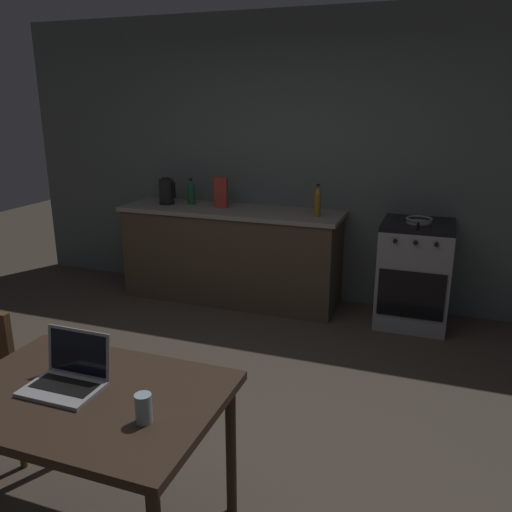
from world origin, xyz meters
The scene contains 12 objects.
ground_plane centered at (0.00, 0.00, 0.00)m, with size 12.00×12.00×0.00m, color #473D33.
back_wall centered at (0.30, 2.53, 1.36)m, with size 6.40×0.10×2.71m, color #57605F.
kitchen_counter centered at (-0.49, 2.18, 0.46)m, with size 2.16×0.64×0.92m.
stove_oven centered at (1.24, 2.17, 0.46)m, with size 0.60×0.62×0.92m.
dining_table centered at (0.09, -0.81, 0.66)m, with size 1.14×0.80×0.74m.
laptop centered at (-0.02, -0.79, 0.79)m, with size 0.32×0.25×0.23m.
electric_kettle centered at (-1.18, 2.18, 1.05)m, with size 0.17×0.15×0.26m.
bottle centered at (0.37, 2.13, 1.06)m, with size 0.07×0.07×0.29m.
frying_pan centered at (1.24, 2.15, 0.94)m, with size 0.22×0.39×0.05m.
drinking_glass centered at (0.42, -0.90, 0.80)m, with size 0.07×0.07×0.12m.
cereal_box centered at (-0.60, 2.20, 1.07)m, with size 0.13×0.05×0.30m.
bottle_b centered at (-0.95, 2.26, 1.04)m, with size 0.07×0.07×0.26m.
Camera 1 is at (1.42, -2.39, 1.92)m, focal length 36.73 mm.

